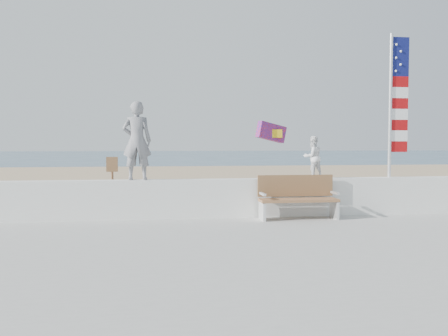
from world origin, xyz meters
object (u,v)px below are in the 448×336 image
(adult, at_px, (137,141))
(bench, at_px, (297,197))
(child, at_px, (313,157))
(flag, at_px, (395,99))

(adult, relative_size, bench, 1.00)
(child, distance_m, bench, 1.13)
(child, height_order, bench, child)
(bench, xyz_separation_m, flag, (2.59, 0.45, 2.30))
(adult, relative_size, child, 1.77)
(adult, height_order, bench, adult)
(adult, xyz_separation_m, flag, (6.25, -0.00, 1.02))
(bench, bearing_deg, adult, 172.91)
(adult, distance_m, flag, 6.33)
(child, relative_size, flag, 0.29)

